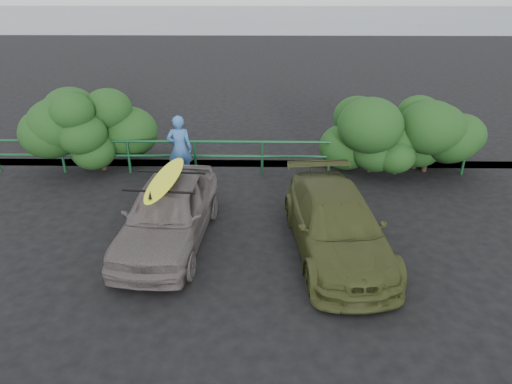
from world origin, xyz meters
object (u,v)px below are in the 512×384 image
(guardrail, at_px, (229,157))
(man, at_px, (180,149))
(sedan, at_px, (168,212))
(olive_vehicle, at_px, (337,225))
(surfboard, at_px, (165,179))

(guardrail, bearing_deg, man, -158.41)
(sedan, xyz_separation_m, man, (-0.30, 3.37, 0.25))
(olive_vehicle, xyz_separation_m, surfboard, (-3.64, 0.36, 0.88))
(sedan, height_order, man, man)
(guardrail, xyz_separation_m, olive_vehicle, (2.60, -4.26, 0.13))
(sedan, relative_size, man, 2.18)
(guardrail, height_order, olive_vehicle, olive_vehicle)
(guardrail, distance_m, surfboard, 4.16)
(sedan, xyz_separation_m, olive_vehicle, (3.64, -0.36, -0.07))
(sedan, bearing_deg, man, 99.73)
(olive_vehicle, bearing_deg, surfboard, 169.12)
(man, bearing_deg, olive_vehicle, 134.66)
(sedan, relative_size, surfboard, 1.71)
(guardrail, xyz_separation_m, sedan, (-1.05, -3.90, 0.20))
(sedan, bearing_deg, surfboard, 0.00)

